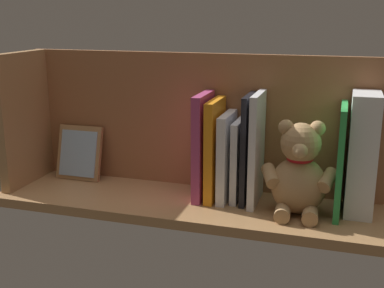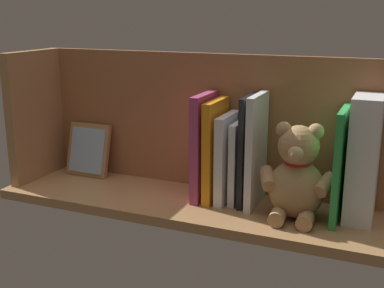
{
  "view_description": "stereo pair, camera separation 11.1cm",
  "coord_description": "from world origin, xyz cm",
  "px_view_note": "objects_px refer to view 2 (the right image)",
  "views": [
    {
      "loc": [
        -31.77,
        102.97,
        41.79
      ],
      "look_at": [
        0.0,
        0.0,
        13.21
      ],
      "focal_mm": 46.6,
      "sensor_mm": 36.0,
      "label": 1
    },
    {
      "loc": [
        -42.22,
        99.14,
        41.79
      ],
      "look_at": [
        0.0,
        0.0,
        13.21
      ],
      "focal_mm": 46.6,
      "sensor_mm": 36.0,
      "label": 2
    }
  ],
  "objects_px": {
    "dictionary_thick_white": "(364,159)",
    "book_0": "(340,165)",
    "teddy_bear": "(297,177)",
    "picture_frame_leaning": "(88,150)"
  },
  "relations": [
    {
      "from": "dictionary_thick_white",
      "to": "book_0",
      "type": "distance_m",
      "value": 0.05
    },
    {
      "from": "dictionary_thick_white",
      "to": "teddy_bear",
      "type": "height_order",
      "value": "dictionary_thick_white"
    },
    {
      "from": "teddy_bear",
      "to": "picture_frame_leaning",
      "type": "height_order",
      "value": "teddy_bear"
    },
    {
      "from": "dictionary_thick_white",
      "to": "book_0",
      "type": "height_order",
      "value": "dictionary_thick_white"
    },
    {
      "from": "book_0",
      "to": "teddy_bear",
      "type": "bearing_deg",
      "value": 19.82
    },
    {
      "from": "book_0",
      "to": "teddy_bear",
      "type": "xyz_separation_m",
      "value": [
        0.08,
        0.03,
        -0.03
      ]
    },
    {
      "from": "teddy_bear",
      "to": "picture_frame_leaning",
      "type": "relative_size",
      "value": 1.47
    },
    {
      "from": "dictionary_thick_white",
      "to": "teddy_bear",
      "type": "xyz_separation_m",
      "value": [
        0.12,
        0.04,
        -0.04
      ]
    },
    {
      "from": "picture_frame_leaning",
      "to": "book_0",
      "type": "bearing_deg",
      "value": 176.17
    },
    {
      "from": "dictionary_thick_white",
      "to": "picture_frame_leaning",
      "type": "xyz_separation_m",
      "value": [
        0.69,
        -0.03,
        -0.06
      ]
    }
  ]
}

